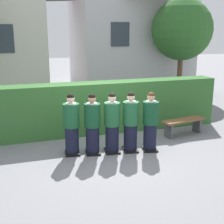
% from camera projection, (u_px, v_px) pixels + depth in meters
% --- Properties ---
extents(ground_plane, '(60.00, 60.00, 0.00)m').
position_uv_depth(ground_plane, '(112.00, 152.00, 7.89)').
color(ground_plane, slate).
extents(student_front_row_0, '(0.40, 0.51, 1.54)m').
position_uv_depth(student_front_row_0, '(72.00, 126.00, 7.58)').
color(student_front_row_0, black).
rests_on(student_front_row_0, ground).
extents(student_front_row_1, '(0.41, 0.48, 1.53)m').
position_uv_depth(student_front_row_1, '(92.00, 126.00, 7.62)').
color(student_front_row_1, black).
rests_on(student_front_row_1, ground).
extents(student_front_row_2, '(0.40, 0.51, 1.54)m').
position_uv_depth(student_front_row_2, '(112.00, 124.00, 7.70)').
color(student_front_row_2, black).
rests_on(student_front_row_2, ground).
extents(student_front_row_3, '(0.41, 0.48, 1.54)m').
position_uv_depth(student_front_row_3, '(131.00, 123.00, 7.78)').
color(student_front_row_3, black).
rests_on(student_front_row_3, ground).
extents(student_front_row_4, '(0.43, 0.52, 1.53)m').
position_uv_depth(student_front_row_4, '(150.00, 123.00, 7.84)').
color(student_front_row_4, black).
rests_on(student_front_row_4, ground).
extents(hedge, '(7.84, 0.70, 1.53)m').
position_uv_depth(hedge, '(94.00, 108.00, 9.25)').
color(hedge, '#33662D').
rests_on(hedge, ground).
extents(school_building_annex, '(6.21, 4.54, 6.37)m').
position_uv_depth(school_building_annex, '(130.00, 26.00, 16.60)').
color(school_building_annex, silver).
rests_on(school_building_annex, ground).
extents(oak_tree_right, '(2.82, 2.82, 4.49)m').
position_uv_depth(oak_tree_right, '(182.00, 30.00, 14.20)').
color(oak_tree_right, brown).
rests_on(oak_tree_right, ground).
extents(wooden_bench, '(1.44, 0.62, 0.48)m').
position_uv_depth(wooden_bench, '(184.00, 124.00, 9.10)').
color(wooden_bench, brown).
rests_on(wooden_bench, ground).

